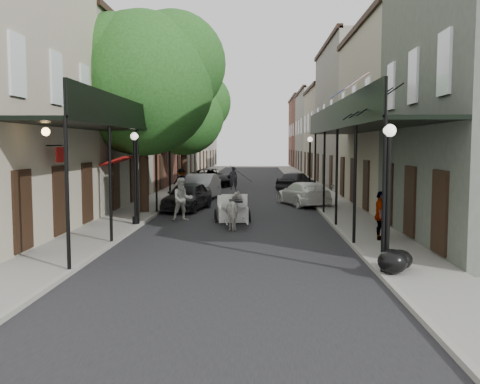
# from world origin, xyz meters

# --- Properties ---
(ground) EXTENTS (140.00, 140.00, 0.00)m
(ground) POSITION_xyz_m (0.00, 0.00, 0.00)
(ground) COLOR gray
(ground) RESTS_ON ground
(road) EXTENTS (8.00, 90.00, 0.01)m
(road) POSITION_xyz_m (0.00, 20.00, 0.01)
(road) COLOR black
(road) RESTS_ON ground
(sidewalk_left) EXTENTS (2.20, 90.00, 0.12)m
(sidewalk_left) POSITION_xyz_m (-5.00, 20.00, 0.06)
(sidewalk_left) COLOR gray
(sidewalk_left) RESTS_ON ground
(sidewalk_right) EXTENTS (2.20, 90.00, 0.12)m
(sidewalk_right) POSITION_xyz_m (5.00, 20.00, 0.06)
(sidewalk_right) COLOR gray
(sidewalk_right) RESTS_ON ground
(building_row_left) EXTENTS (5.00, 80.00, 10.50)m
(building_row_left) POSITION_xyz_m (-8.60, 30.00, 5.25)
(building_row_left) COLOR #A39A82
(building_row_left) RESTS_ON ground
(building_row_right) EXTENTS (5.00, 80.00, 10.50)m
(building_row_right) POSITION_xyz_m (8.60, 30.00, 5.25)
(building_row_right) COLOR gray
(building_row_right) RESTS_ON ground
(gallery_left) EXTENTS (2.20, 18.05, 4.88)m
(gallery_left) POSITION_xyz_m (-4.79, 6.98, 4.05)
(gallery_left) COLOR black
(gallery_left) RESTS_ON sidewalk_left
(gallery_right) EXTENTS (2.20, 18.05, 4.88)m
(gallery_right) POSITION_xyz_m (4.79, 6.98, 4.05)
(gallery_right) COLOR black
(gallery_right) RESTS_ON sidewalk_right
(tree_near) EXTENTS (7.31, 6.80, 9.63)m
(tree_near) POSITION_xyz_m (-4.20, 10.18, 6.49)
(tree_near) COLOR #382619
(tree_near) RESTS_ON sidewalk_left
(tree_far) EXTENTS (6.45, 6.00, 8.61)m
(tree_far) POSITION_xyz_m (-4.25, 24.18, 5.84)
(tree_far) COLOR #382619
(tree_far) RESTS_ON sidewalk_left
(lamppost_right_near) EXTENTS (0.32, 0.32, 3.71)m
(lamppost_right_near) POSITION_xyz_m (4.10, -2.00, 2.05)
(lamppost_right_near) COLOR black
(lamppost_right_near) RESTS_ON sidewalk_right
(lamppost_left) EXTENTS (0.32, 0.32, 3.71)m
(lamppost_left) POSITION_xyz_m (-4.10, 6.00, 2.05)
(lamppost_left) COLOR black
(lamppost_left) RESTS_ON sidewalk_left
(lamppost_right_far) EXTENTS (0.32, 0.32, 3.71)m
(lamppost_right_far) POSITION_xyz_m (4.10, 18.00, 2.05)
(lamppost_right_far) COLOR black
(lamppost_right_far) RESTS_ON sidewalk_right
(horse) EXTENTS (0.98, 1.81, 1.46)m
(horse) POSITION_xyz_m (-0.01, 5.59, 0.73)
(horse) COLOR beige
(horse) RESTS_ON ground
(carriage) EXTENTS (1.65, 2.28, 2.44)m
(carriage) POSITION_xyz_m (-0.27, 7.85, 0.95)
(carriage) COLOR black
(carriage) RESTS_ON ground
(pedestrian_walking) EXTENTS (1.11, 0.99, 1.90)m
(pedestrian_walking) POSITION_xyz_m (-2.45, 7.84, 0.95)
(pedestrian_walking) COLOR beige
(pedestrian_walking) RESTS_ON ground
(pedestrian_sidewalk_left) EXTENTS (1.17, 0.81, 1.66)m
(pedestrian_sidewalk_left) POSITION_xyz_m (-4.20, 19.85, 0.95)
(pedestrian_sidewalk_left) COLOR gray
(pedestrian_sidewalk_left) RESTS_ON sidewalk_left
(pedestrian_sidewalk_right) EXTENTS (0.57, 1.02, 1.65)m
(pedestrian_sidewalk_right) POSITION_xyz_m (4.99, 2.63, 0.95)
(pedestrian_sidewalk_right) COLOR gray
(pedestrian_sidewalk_right) RESTS_ON sidewalk_right
(car_left_near) EXTENTS (2.48, 4.53, 1.46)m
(car_left_near) POSITION_xyz_m (-2.72, 11.57, 0.73)
(car_left_near) COLOR black
(car_left_near) RESTS_ON ground
(car_left_mid) EXTENTS (2.18, 4.92, 1.57)m
(car_left_mid) POSITION_xyz_m (-2.60, 16.64, 0.78)
(car_left_mid) COLOR #9F9FA4
(car_left_mid) RESTS_ON ground
(car_left_far) EXTENTS (4.20, 5.57, 1.41)m
(car_left_far) POSITION_xyz_m (-2.95, 28.06, 0.70)
(car_left_far) COLOR black
(car_left_far) RESTS_ON ground
(car_right_near) EXTENTS (3.13, 4.87, 1.31)m
(car_right_near) POSITION_xyz_m (3.36, 14.00, 0.66)
(car_right_near) COLOR white
(car_right_near) RESTS_ON ground
(car_right_far) EXTENTS (3.37, 4.69, 1.48)m
(car_right_far) POSITION_xyz_m (3.60, 22.76, 0.74)
(car_right_far) COLOR black
(car_right_far) RESTS_ON ground
(trash_bags) EXTENTS (0.99, 1.14, 0.62)m
(trash_bags) POSITION_xyz_m (4.32, -2.03, 0.41)
(trash_bags) COLOR black
(trash_bags) RESTS_ON sidewalk_right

